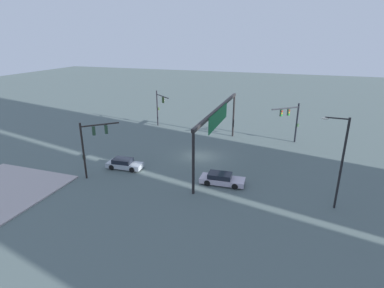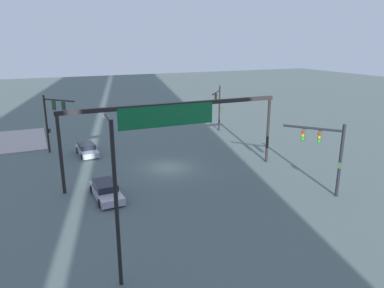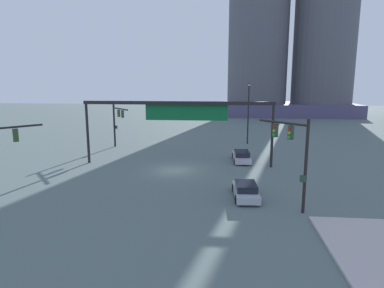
% 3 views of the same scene
% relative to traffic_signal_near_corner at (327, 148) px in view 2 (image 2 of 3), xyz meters
% --- Properties ---
extents(ground_plane, '(198.78, 198.78, 0.00)m').
position_rel_traffic_signal_near_corner_xyz_m(ground_plane, '(9.29, -10.92, -3.85)').
color(ground_plane, '#536260').
extents(traffic_signal_near_corner, '(3.13, 3.91, 5.84)m').
position_rel_traffic_signal_near_corner_xyz_m(traffic_signal_near_corner, '(0.00, 0.00, 0.00)').
color(traffic_signal_near_corner, black).
rests_on(traffic_signal_near_corner, ground).
extents(traffic_signal_opposite_side, '(2.93, 3.37, 6.36)m').
position_rel_traffic_signal_near_corner_xyz_m(traffic_signal_opposite_side, '(18.94, -20.22, 0.39)').
color(traffic_signal_opposite_side, black).
rests_on(traffic_signal_opposite_side, ground).
extents(traffic_signal_cross_street, '(3.18, 3.45, 6.15)m').
position_rel_traffic_signal_near_corner_xyz_m(traffic_signal_cross_street, '(-1.75, -21.57, 0.08)').
color(traffic_signal_cross_street, black).
rests_on(traffic_signal_cross_street, ground).
extents(streetlamp_curved_arm, '(0.38, 2.30, 8.54)m').
position_rel_traffic_signal_near_corner_xyz_m(streetlamp_curved_arm, '(17.49, 4.38, 1.06)').
color(streetlamp_curved_arm, black).
rests_on(streetlamp_curved_arm, ground).
extents(overhead_sign_gantry, '(19.99, 0.43, 6.75)m').
position_rel_traffic_signal_near_corner_xyz_m(overhead_sign_gantry, '(9.54, -8.48, 1.77)').
color(overhead_sign_gantry, black).
rests_on(overhead_sign_gantry, ground).
extents(sedan_car_approaching, '(2.00, 4.33, 1.21)m').
position_rel_traffic_signal_near_corner_xyz_m(sedan_car_approaching, '(15.89, -18.26, -3.27)').
color(sedan_car_approaching, '#ABB4BD').
rests_on(sedan_car_approaching, ground).
extents(sedan_car_waiting_far, '(2.03, 4.78, 1.21)m').
position_rel_traffic_signal_near_corner_xyz_m(sedan_car_waiting_far, '(16.15, -6.33, -3.27)').
color(sedan_car_waiting_far, '#B8ADBE').
rests_on(sedan_car_waiting_far, ground).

